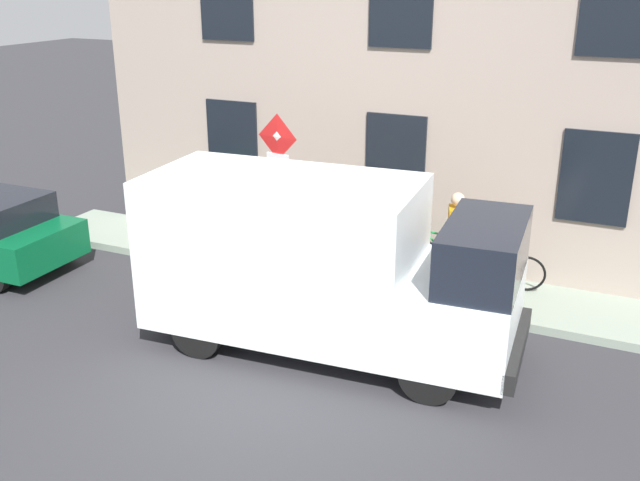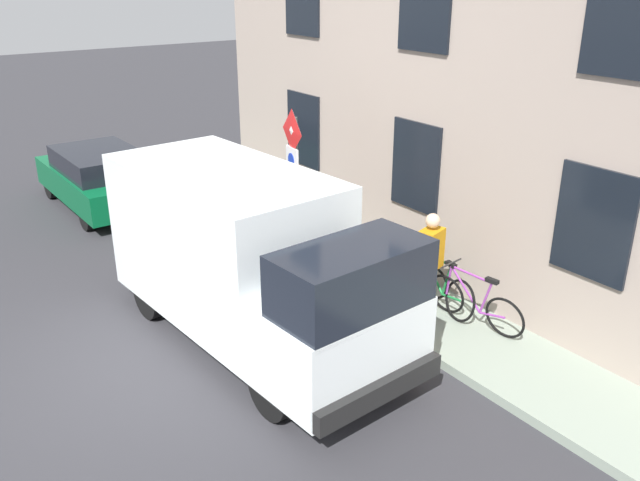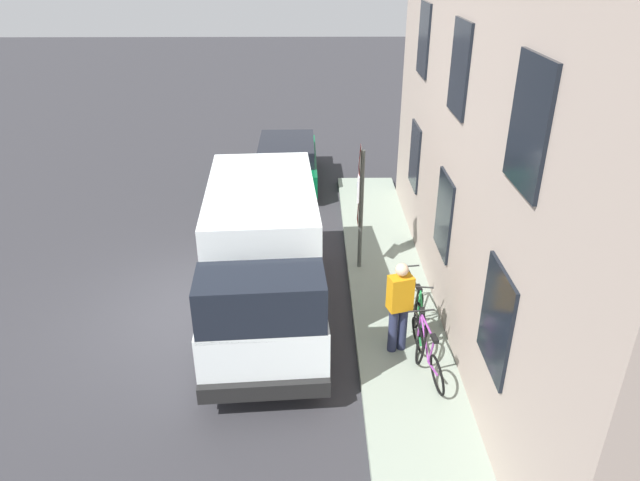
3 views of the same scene
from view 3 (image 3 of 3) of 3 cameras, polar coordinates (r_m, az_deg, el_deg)
The scene contains 10 objects.
ground_plane at distance 11.83m, azimuth -13.02°, elevation -6.94°, with size 80.00×80.00×0.00m, color #2F2F33.
sidewalk_slab at distance 11.63m, azimuth 7.31°, elevation -6.63°, with size 1.66×14.20×0.14m, color gray.
building_facade at distance 10.47m, azimuth 14.78°, elevation 8.35°, with size 0.75×12.20×6.55m.
sign_post_stacked at distance 12.13m, azimuth 3.90°, elevation 4.50°, with size 0.18×0.56×2.71m.
delivery_van at distance 10.81m, azimuth -5.65°, elevation -1.50°, with size 2.37×5.46×2.50m.
parked_hatchback at distance 17.61m, azimuth -3.27°, elevation 7.92°, with size 1.81×4.03×1.38m.
bicycle_purple at distance 9.84m, azimuth 10.55°, elevation -10.78°, with size 0.46×1.71×0.89m.
bicycle_green at distance 10.44m, azimuth 9.82°, elevation -8.25°, with size 0.47×1.72×0.89m.
bicycle_black at distance 11.06m, azimuth 9.17°, elevation -5.99°, with size 0.48×1.71×0.89m.
pedestrian at distance 9.91m, azimuth 7.85°, elevation -6.28°, with size 0.46×0.36×1.72m.
Camera 3 is at (2.53, -9.59, 6.45)m, focal length 32.37 mm.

